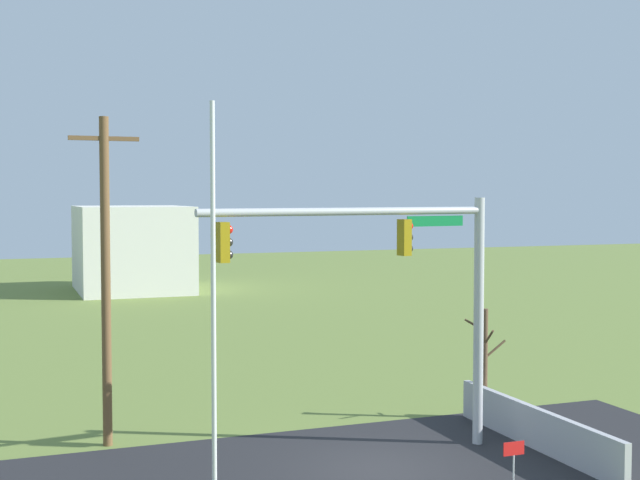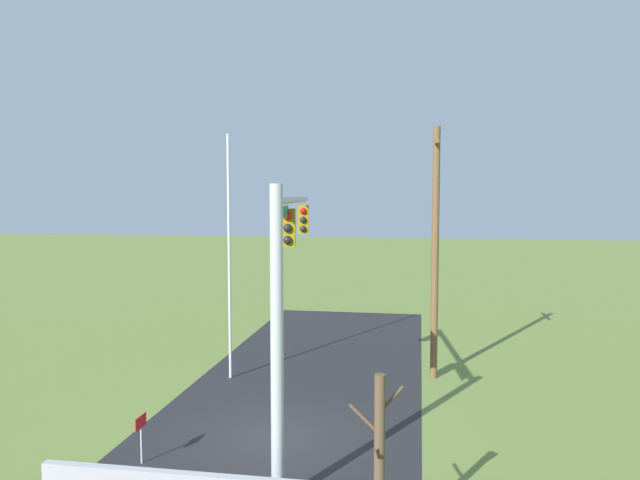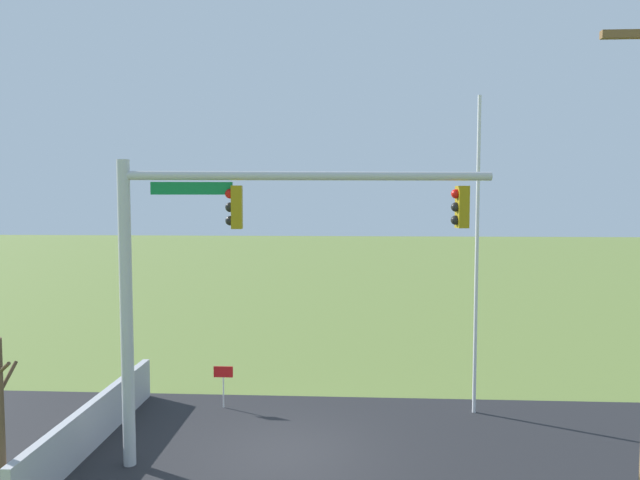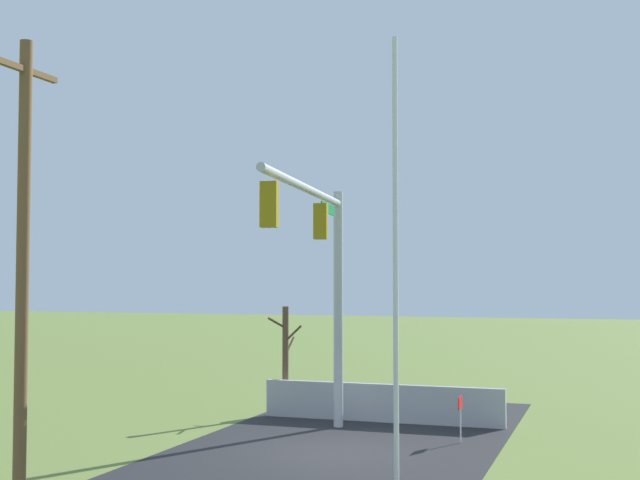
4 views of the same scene
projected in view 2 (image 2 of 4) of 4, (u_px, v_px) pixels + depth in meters
ground_plane at (275, 437)px, 16.56m from camera, size 160.00×160.00×0.00m
road_surface at (303, 390)px, 20.49m from camera, size 28.00×8.00×0.01m
signal_mast at (288, 266)px, 14.86m from camera, size 8.34×1.24×6.91m
flagpole at (229, 258)px, 21.60m from camera, size 0.10×0.10×8.85m
utility_pole at (435, 249)px, 21.60m from camera, size 1.90×0.26×9.12m
bare_tree at (379, 464)px, 10.87m from camera, size 1.27×1.02×3.45m
open_sign at (141, 428)px, 14.83m from camera, size 0.56×0.04×1.22m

